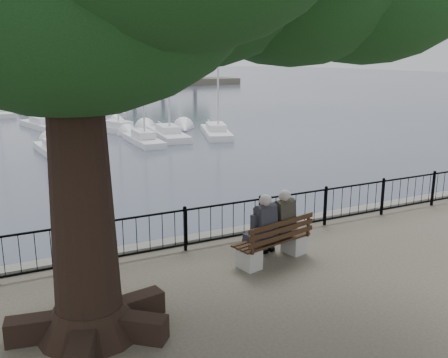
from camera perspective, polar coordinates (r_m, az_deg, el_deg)
harbor at (r=12.73m, az=-1.01°, el=-8.71°), size 260.00×260.00×1.20m
railing at (r=11.94m, az=0.00°, el=-4.85°), size 22.06×0.06×1.00m
bench at (r=11.09m, az=5.70°, el=-7.60°), size 1.97×0.96×1.00m
person_left at (r=10.82m, az=4.14°, el=-5.97°), size 0.56×0.85×1.59m
person_right at (r=11.19m, az=6.29°, el=-5.32°), size 0.56×0.85×1.59m
lion_monument at (r=58.07m, az=-19.76°, el=10.01°), size 5.82×5.82×8.63m
sailboat_b at (r=29.27m, az=-18.57°, el=3.31°), size 1.96×5.48×11.57m
sailboat_c at (r=31.71m, az=-9.19°, el=4.55°), size 1.39×4.95×9.18m
sailboat_d at (r=34.38m, az=-0.90°, el=5.51°), size 3.29×5.92×11.07m
sailboat_f at (r=40.43m, az=-20.08°, el=5.94°), size 2.86×5.81×10.89m
sailboat_g at (r=47.43m, az=-13.77°, el=7.47°), size 3.03×6.36×11.28m
sailboat_i at (r=36.71m, az=-12.03°, el=5.79°), size 3.35×5.54×11.75m
sailboat_j at (r=33.68m, az=-6.41°, el=5.31°), size 2.12×5.86×12.76m
far_shore at (r=92.29m, az=-7.28°, el=13.06°), size 30.00×8.60×9.18m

